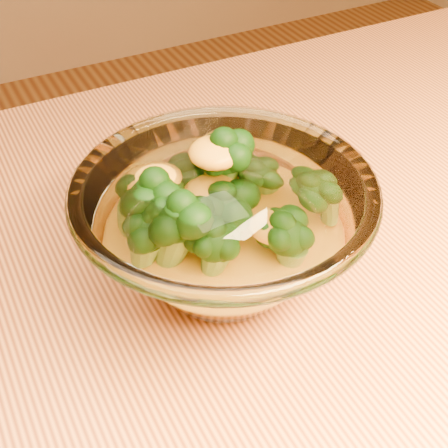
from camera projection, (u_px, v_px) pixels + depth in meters
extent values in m
cube|color=#D57F40|center=(320.00, 314.00, 0.49)|extent=(1.20, 0.80, 0.04)
cylinder|color=brown|center=(439.00, 225.00, 1.15)|extent=(0.06, 0.06, 0.71)
ellipsoid|color=white|center=(224.00, 270.00, 0.49)|extent=(0.10, 0.10, 0.02)
torus|color=white|center=(224.00, 189.00, 0.44)|extent=(0.22, 0.22, 0.01)
ellipsoid|color=#F7A014|center=(224.00, 249.00, 0.47)|extent=(0.13, 0.13, 0.04)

